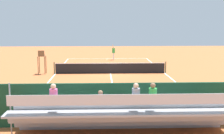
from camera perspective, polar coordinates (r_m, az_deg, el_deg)
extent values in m
plane|color=#BC6033|center=(27.75, -0.32, -1.20)|extent=(60.00, 60.00, 0.00)
cube|color=white|center=(38.63, -0.86, 1.60)|extent=(10.00, 0.10, 0.01)
cube|color=white|center=(17.03, 0.92, -7.56)|extent=(10.00, 0.10, 0.01)
cube|color=white|center=(28.36, 9.83, -1.11)|extent=(0.10, 22.00, 0.01)
cube|color=white|center=(28.04, -10.59, -1.24)|extent=(0.10, 22.00, 0.01)
cube|color=white|center=(33.73, -0.66, 0.57)|extent=(7.50, 0.10, 0.01)
cube|color=white|center=(21.82, 0.21, -3.92)|extent=(7.50, 0.10, 0.01)
cube|color=white|center=(27.75, -0.32, -1.20)|extent=(0.10, 12.10, 0.01)
cube|color=white|center=(38.63, -0.86, 1.60)|extent=(0.10, 0.30, 0.01)
cube|color=black|center=(27.68, -0.32, -0.27)|extent=(10.00, 0.02, 0.91)
cube|color=white|center=(27.61, -0.32, 0.72)|extent=(10.00, 0.04, 0.06)
cylinder|color=#2D5133|center=(28.30, 10.06, -0.05)|extent=(0.10, 0.10, 1.07)
cylinder|color=#2D5133|center=(27.97, -10.82, -0.17)|extent=(0.10, 0.10, 1.07)
cube|color=#194228|center=(13.88, 1.60, -7.06)|extent=(18.00, 0.16, 2.00)
cube|color=#9EA0A5|center=(13.78, 1.69, -10.56)|extent=(9.00, 0.10, 0.45)
cube|color=#9EA0A5|center=(13.39, 1.80, -10.31)|extent=(9.00, 0.80, 0.08)
cube|color=#9EA0A5|center=(13.81, 1.68, -10.52)|extent=(9.00, 0.04, 0.45)
cube|color=silver|center=(13.16, 1.83, -8.72)|extent=(8.60, 0.36, 0.04)
cube|color=silver|center=(12.93, 1.90, -8.11)|extent=(8.60, 0.03, 0.36)
cube|color=#9EA0A5|center=(12.49, 2.06, -9.55)|extent=(9.00, 0.80, 0.08)
cube|color=#9EA0A5|center=(12.91, 1.93, -9.80)|extent=(9.00, 0.04, 0.45)
cube|color=silver|center=(12.27, 2.11, -7.83)|extent=(8.60, 0.36, 0.04)
cube|color=silver|center=(12.04, 2.18, -7.16)|extent=(8.60, 0.03, 0.36)
cube|color=#9EA0A5|center=(11.59, 2.37, -8.67)|extent=(9.00, 0.80, 0.08)
cube|color=#9EA0A5|center=(12.01, 2.22, -8.97)|extent=(9.00, 0.04, 0.45)
cube|color=silver|center=(11.38, 2.43, -6.80)|extent=(8.60, 0.36, 0.04)
cube|color=silver|center=(11.15, 2.51, -6.06)|extent=(8.60, 0.03, 0.36)
cylinder|color=#9EA0A5|center=(12.87, -18.54, -7.98)|extent=(0.06, 0.06, 2.35)
cube|color=#2D2D33|center=(11.66, 7.54, -6.28)|extent=(0.32, 0.40, 0.12)
cylinder|color=green|center=(11.47, 7.67, -5.06)|extent=(0.30, 0.30, 0.45)
sphere|color=#8C6647|center=(11.40, 7.71, -3.48)|extent=(0.20, 0.20, 0.20)
cube|color=#2D2D33|center=(11.63, -10.81, -6.41)|extent=(0.32, 0.40, 0.12)
cylinder|color=pink|center=(11.44, -10.94, -5.19)|extent=(0.30, 0.30, 0.45)
sphere|color=beige|center=(11.37, -10.99, -3.60)|extent=(0.20, 0.20, 0.20)
cube|color=#2D2D33|center=(12.39, -2.17, -7.48)|extent=(0.32, 0.40, 0.12)
cylinder|color=purple|center=(12.19, -2.18, -6.35)|extent=(0.30, 0.30, 0.45)
sphere|color=#8C6647|center=(12.11, -2.19, -4.86)|extent=(0.20, 0.20, 0.20)
cube|color=#2D2D33|center=(11.57, 4.43, -6.35)|extent=(0.32, 0.40, 0.12)
cylinder|color=#9399A3|center=(11.38, 4.52, -5.12)|extent=(0.30, 0.30, 0.45)
sphere|color=beige|center=(11.31, 4.54, -3.52)|extent=(0.20, 0.20, 0.20)
cube|color=#2D2D33|center=(14.11, 17.74, -7.77)|extent=(0.32, 0.40, 0.12)
cylinder|color=green|center=(13.92, 17.96, -6.78)|extent=(0.30, 0.30, 0.45)
sphere|color=tan|center=(13.84, 18.02, -5.49)|extent=(0.20, 0.20, 0.20)
cube|color=#2D2D33|center=(13.30, 0.61, -8.36)|extent=(0.32, 0.40, 0.12)
cylinder|color=yellow|center=(13.10, 0.64, -7.32)|extent=(0.30, 0.30, 0.45)
sphere|color=tan|center=(13.01, 0.64, -5.94)|extent=(0.20, 0.20, 0.20)
cylinder|color=brown|center=(28.42, -12.32, 0.46)|extent=(0.07, 0.07, 1.60)
cylinder|color=brown|center=(28.53, -13.51, 0.45)|extent=(0.07, 0.07, 1.60)
cylinder|color=brown|center=(27.83, -12.53, 0.29)|extent=(0.07, 0.07, 1.60)
cylinder|color=brown|center=(27.95, -13.74, 0.28)|extent=(0.07, 0.07, 1.60)
cube|color=brown|center=(28.08, -13.08, 2.05)|extent=(0.56, 0.56, 0.06)
cube|color=brown|center=(27.81, -13.20, 2.54)|extent=(0.56, 0.06, 0.48)
cube|color=brown|center=(28.01, -12.57, 2.36)|extent=(0.04, 0.48, 0.04)
cube|color=brown|center=(28.11, -13.62, 2.34)|extent=(0.04, 0.48, 0.04)
cube|color=#234C2D|center=(14.98, 7.59, -8.14)|extent=(1.80, 0.40, 0.05)
cylinder|color=#234C2D|center=(15.19, 10.39, -8.86)|extent=(0.06, 0.06, 0.45)
cylinder|color=#234C2D|center=(14.94, 4.70, -9.04)|extent=(0.06, 0.06, 0.45)
cube|color=#234C2D|center=(14.73, 7.73, -7.22)|extent=(1.80, 0.04, 0.36)
cube|color=black|center=(14.67, -0.02, -9.53)|extent=(0.90, 0.36, 0.36)
cylinder|color=white|center=(37.46, 0.31, 2.03)|extent=(0.14, 0.14, 0.85)
cylinder|color=white|center=(37.24, 0.28, 1.99)|extent=(0.14, 0.14, 0.85)
cylinder|color=green|center=(37.27, 0.29, 3.12)|extent=(0.40, 0.40, 0.60)
sphere|color=beige|center=(37.23, 0.30, 3.75)|extent=(0.22, 0.22, 0.22)
cylinder|color=beige|center=(37.01, 0.26, 3.86)|extent=(0.26, 0.12, 0.55)
cylinder|color=beige|center=(37.49, 0.33, 3.20)|extent=(0.10, 0.10, 0.50)
cylinder|color=black|center=(37.11, -0.80, 1.33)|extent=(0.12, 0.28, 0.03)
torus|color=#D8CC4C|center=(37.36, -0.94, 1.38)|extent=(0.38, 0.38, 0.02)
cylinder|color=white|center=(37.36, -0.94, 1.38)|extent=(0.25, 0.25, 0.00)
sphere|color=#CCDB33|center=(35.91, -0.64, 1.11)|extent=(0.07, 0.07, 0.07)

